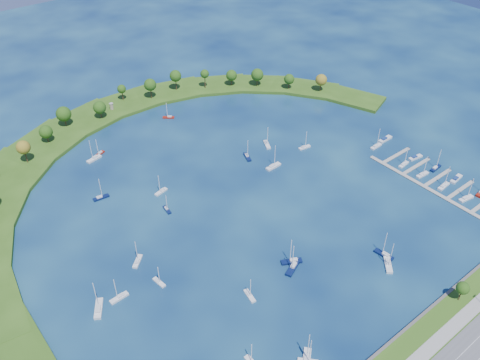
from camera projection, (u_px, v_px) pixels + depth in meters
ground at (238, 195)px, 254.06m from camera, size 700.00×700.00×0.00m
breakwater at (109, 182)px, 260.56m from camera, size 286.74×247.64×2.00m
breakwater_trees at (120, 123)px, 289.76m from camera, size 238.03×95.36×14.11m
harbor_tower at (112, 106)px, 318.07m from camera, size 2.60×2.60×4.23m
dock_system at (444, 187)px, 258.59m from camera, size 24.28×82.00×1.60m
moored_boat_0 at (388, 264)px, 215.19m from camera, size 8.29×8.58×13.71m
moored_boat_2 at (159, 282)px, 207.59m from camera, size 2.63×6.85×9.81m
moored_boat_3 at (161, 191)px, 255.06m from camera, size 7.67×3.66×10.87m
moored_boat_4 at (98, 308)px, 196.64m from camera, size 7.49×9.81×14.44m
moored_boat_5 at (273, 166)px, 272.19m from camera, size 9.40×3.00×13.67m
moored_boat_6 at (304, 147)px, 287.23m from camera, size 7.53×3.07×10.75m
moored_boat_7 at (267, 144)px, 289.53m from camera, size 5.88×8.66×12.47m
moored_boat_8 at (99, 153)px, 282.02m from camera, size 7.20×4.42×10.26m
moored_boat_9 at (94, 158)px, 278.02m from camera, size 9.09×4.25×12.90m
moored_boat_10 at (306, 360)px, 178.75m from camera, size 9.03×8.06×13.95m
moored_boat_11 at (292, 261)px, 216.69m from camera, size 9.20×6.62×13.37m
moored_boat_12 at (167, 209)px, 244.00m from camera, size 2.60×6.65×9.51m
moored_boat_13 at (247, 156)px, 279.54m from camera, size 4.86×8.23×11.69m
moored_boat_14 at (119, 297)px, 201.12m from camera, size 7.96×2.62×11.54m
moored_boat_16 at (293, 267)px, 213.72m from camera, size 9.95×6.29×14.20m
moored_boat_17 at (169, 117)px, 314.09m from camera, size 6.82×6.16×10.58m
moored_boat_18 at (137, 261)px, 216.80m from camera, size 7.20×6.83×11.41m
moored_boat_19 at (101, 197)px, 251.24m from camera, size 8.20×3.11×11.76m
moored_boat_20 at (250, 295)px, 201.98m from camera, size 3.33×7.36×10.45m
moored_boat_21 at (384, 254)px, 219.90m from camera, size 3.56×9.00×12.87m
docked_boat_2 at (466, 198)px, 250.64m from camera, size 8.89×3.75×12.67m
docked_boat_4 at (444, 186)px, 258.52m from camera, size 8.63×3.03×12.45m
docked_boat_5 at (456, 179)px, 263.53m from camera, size 9.57×3.63×1.91m
docked_boat_6 at (422, 174)px, 266.44m from camera, size 8.17×2.77×11.82m
docked_boat_7 at (436, 168)px, 271.12m from camera, size 8.32×2.98×11.99m
docked_boat_8 at (404, 164)px, 273.83m from camera, size 7.78×2.96×11.16m
docked_boat_9 at (415, 157)px, 279.23m from camera, size 8.93×3.72×1.77m
docked_boat_10 at (376, 146)px, 287.92m from camera, size 8.19×2.66×11.90m
docked_boat_11 at (385, 139)px, 293.92m from camera, size 9.92×2.96×2.01m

